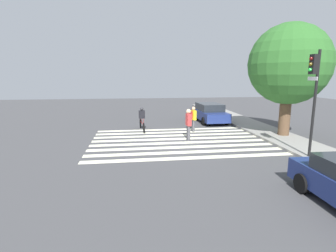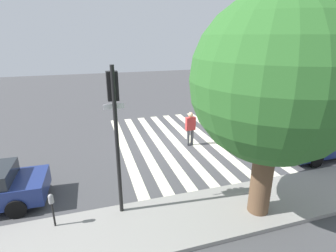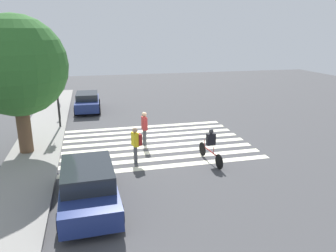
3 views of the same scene
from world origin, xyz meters
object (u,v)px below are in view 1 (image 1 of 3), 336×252
Objects in this scene: traffic_light at (314,84)px; street_tree at (289,65)px; pedestrian_adult_blue_shirt at (193,117)px; car_parked_silver_sedan at (209,113)px; pedestrian_adult_yellow_jacket at (188,123)px; cyclist_far_lane at (142,118)px.

traffic_light is 0.71× the size of street_tree.
pedestrian_adult_blue_shirt is at bearing -150.32° from traffic_light.
traffic_light is 4.63m from street_tree.
car_parked_silver_sedan is at bearing 132.94° from pedestrian_adult_blue_shirt.
traffic_light reaches higher than pedestrian_adult_blue_shirt.
pedestrian_adult_blue_shirt is 0.93× the size of pedestrian_adult_yellow_jacket.
street_tree reaches higher than car_parked_silver_sedan.
pedestrian_adult_blue_shirt reaches higher than car_parked_silver_sedan.
pedestrian_adult_yellow_jacket is 0.76× the size of cyclist_far_lane.
pedestrian_adult_yellow_jacket is at bearing -90.21° from street_tree.
cyclist_far_lane is at bearing -110.17° from street_tree.
pedestrian_adult_yellow_jacket is (-4.30, -4.58, -2.35)m from traffic_light.
street_tree reaches higher than pedestrian_adult_blue_shirt.
pedestrian_adult_blue_shirt is 2.46m from pedestrian_adult_yellow_jacket.
pedestrian_adult_yellow_jacket is 4.09m from cyclist_far_lane.
car_parked_silver_sedan is at bearing -30.75° from pedestrian_adult_yellow_jacket.
street_tree reaches higher than traffic_light.
street_tree is 6.89m from pedestrian_adult_yellow_jacket.
street_tree is 9.84m from cyclist_far_lane.
street_tree is 3.99× the size of pedestrian_adult_blue_shirt.
traffic_light is at bearing -18.67° from street_tree.
cyclist_far_lane is 6.27m from car_parked_silver_sedan.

